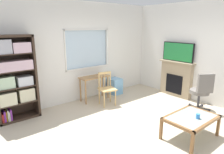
% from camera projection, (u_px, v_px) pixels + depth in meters
% --- Properties ---
extents(ground, '(5.96, 5.81, 0.02)m').
position_uv_depth(ground, '(141.00, 129.00, 4.23)').
color(ground, beige).
extents(wall_back_with_window, '(4.96, 0.15, 2.78)m').
position_uv_depth(wall_back_with_window, '(80.00, 52.00, 5.68)').
color(wall_back_with_window, silver).
rests_on(wall_back_with_window, ground).
extents(wall_right, '(0.12, 5.01, 2.78)m').
position_uv_depth(wall_right, '(207.00, 53.00, 5.43)').
color(wall_right, silver).
rests_on(wall_right, ground).
extents(bookshelf, '(0.90, 0.38, 1.94)m').
position_uv_depth(bookshelf, '(14.00, 76.00, 4.46)').
color(bookshelf, '#38281E').
rests_on(bookshelf, ground).
extents(desk_under_window, '(0.88, 0.38, 0.71)m').
position_uv_depth(desk_under_window, '(94.00, 81.00, 5.77)').
color(desk_under_window, '#A37547').
rests_on(desk_under_window, ground).
extents(wooden_chair, '(0.49, 0.48, 0.90)m').
position_uv_depth(wooden_chair, '(107.00, 88.00, 5.44)').
color(wooden_chair, tan).
rests_on(wooden_chair, ground).
extents(plastic_drawer_unit, '(0.35, 0.40, 0.50)m').
position_uv_depth(plastic_drawer_unit, '(115.00, 86.00, 6.38)').
color(plastic_drawer_unit, '#72ADDB').
rests_on(plastic_drawer_unit, ground).
extents(fireplace, '(0.26, 1.10, 1.08)m').
position_uv_depth(fireplace, '(176.00, 79.00, 6.14)').
color(fireplace, tan).
rests_on(fireplace, ground).
extents(tv, '(0.06, 1.01, 0.57)m').
position_uv_depth(tv, '(178.00, 52.00, 5.92)').
color(tv, black).
rests_on(tv, fireplace).
extents(office_chair, '(0.61, 0.62, 1.00)m').
position_uv_depth(office_chair, '(202.00, 90.00, 5.02)').
color(office_chair, slate).
rests_on(office_chair, ground).
extents(coffee_table, '(1.02, 0.69, 0.44)m').
position_uv_depth(coffee_table, '(191.00, 119.00, 3.82)').
color(coffee_table, '#8C9E99').
rests_on(coffee_table, ground).
extents(sippy_cup, '(0.07, 0.07, 0.09)m').
position_uv_depth(sippy_cup, '(198.00, 116.00, 3.72)').
color(sippy_cup, '#337FD6').
rests_on(sippy_cup, coffee_table).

